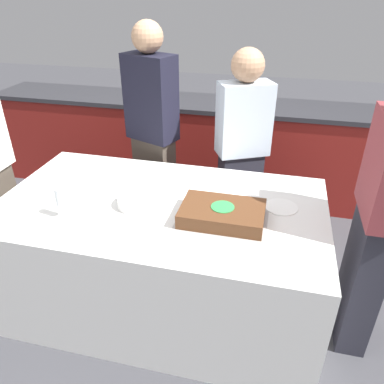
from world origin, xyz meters
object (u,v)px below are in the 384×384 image
wine_glass (60,198)px  person_standing_back (153,135)px  cake (222,214)px  plate_stack (137,201)px  person_seated_right (378,221)px  person_cutting_cake (242,152)px

wine_glass → person_standing_back: (0.18, 1.03, -0.00)m
cake → plate_stack: bearing=176.1°
plate_stack → person_standing_back: (-0.18, 0.82, 0.09)m
wine_glass → person_seated_right: size_ratio=0.11×
wine_glass → person_standing_back: person_standing_back is taller
person_seated_right → plate_stack: bearing=-87.4°
plate_stack → person_standing_back: 0.84m
cake → wine_glass: (-0.86, -0.18, 0.08)m
person_seated_right → person_standing_back: bearing=-117.2°
cake → person_standing_back: size_ratio=0.29×
person_cutting_cake → person_standing_back: person_standing_back is taller
wine_glass → person_seated_right: (1.65, 0.27, -0.06)m
person_seated_right → cake: bearing=-83.4°
person_cutting_cake → person_standing_back: bearing=-26.7°
cake → plate_stack: size_ratio=2.22×
person_seated_right → person_cutting_cake: bearing=-133.7°
wine_glass → plate_stack: bearing=30.8°
person_seated_right → wine_glass: bearing=-80.8°
person_standing_back → person_seated_right: bearing=174.3°
plate_stack → wine_glass: (-0.35, -0.21, 0.09)m
person_seated_right → person_standing_back: 1.66m
plate_stack → person_cutting_cake: bearing=58.3°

